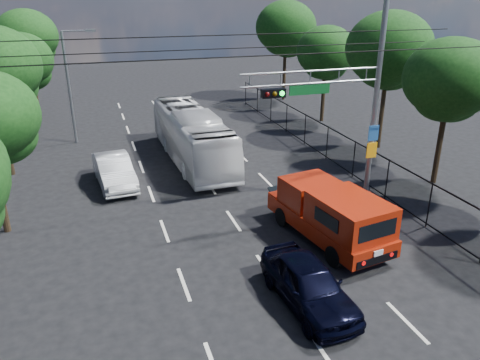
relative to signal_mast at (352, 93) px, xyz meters
name	(u,v)px	position (x,y,z in m)	size (l,w,h in m)	color
ground	(317,344)	(-5.28, -7.99, -5.24)	(120.00, 120.00, 0.00)	black
lane_markings	(201,173)	(-5.28, 6.01, -5.24)	(6.12, 38.00, 0.01)	beige
signal_mast	(352,93)	(0.00, 0.00, 0.00)	(6.43, 0.39, 9.50)	slate
streetlight_left	(71,82)	(-11.62, 14.01, -1.30)	(2.09, 0.22, 7.08)	slate
utility_wires	(226,46)	(-5.28, 0.84, 1.99)	(22.00, 5.04, 0.74)	black
fence_right	(343,152)	(2.32, 4.18, -4.21)	(0.06, 34.03, 2.00)	black
tree_right_b	(449,85)	(5.93, 1.03, -0.19)	(4.50, 4.50, 7.31)	black
tree_right_c	(388,55)	(6.53, 7.03, 0.49)	(5.10, 5.10, 8.29)	black
tree_right_d	(326,56)	(6.13, 14.03, -0.39)	(4.32, 4.32, 7.02)	black
tree_right_e	(286,32)	(6.33, 22.03, 0.69)	(5.28, 5.28, 8.58)	black
tree_left_d	(21,65)	(-14.67, 17.03, -0.52)	(4.20, 4.20, 6.83)	black
tree_left_e	(27,41)	(-14.87, 25.03, 0.29)	(4.92, 4.92, 7.99)	black
red_pickup	(330,213)	(-2.16, -2.73, -4.05)	(3.04, 6.23, 2.23)	black
navy_hatchback	(309,284)	(-4.74, -6.23, -4.50)	(1.74, 4.33, 1.48)	black
white_bus	(192,136)	(-5.24, 8.21, -3.75)	(2.51, 10.71, 2.98)	silver
white_van	(114,171)	(-9.86, 5.75, -4.48)	(1.62, 4.66, 1.53)	silver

